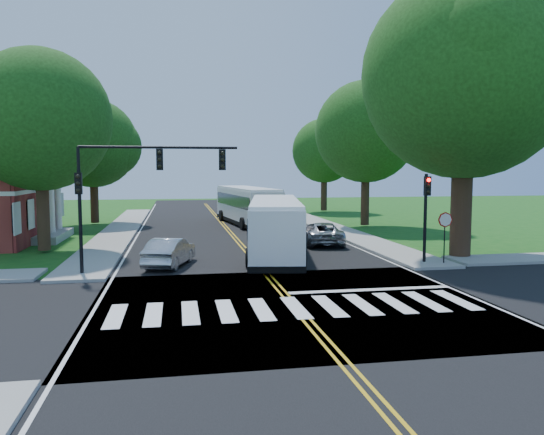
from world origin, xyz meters
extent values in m
plane|color=#134F15|center=(0.00, 0.00, 0.00)|extent=(140.00, 140.00, 0.00)
cube|color=black|center=(0.00, 18.00, 0.01)|extent=(14.00, 96.00, 0.01)
cube|color=black|center=(0.00, 0.00, 0.01)|extent=(60.00, 12.00, 0.01)
cube|color=gold|center=(0.00, 22.00, 0.01)|extent=(0.36, 70.00, 0.01)
cube|color=silver|center=(-6.80, 22.00, 0.01)|extent=(0.12, 70.00, 0.01)
cube|color=silver|center=(6.80, 22.00, 0.01)|extent=(0.12, 70.00, 0.01)
cube|color=silver|center=(0.00, -0.50, 0.02)|extent=(12.60, 3.00, 0.01)
cube|color=silver|center=(3.50, 1.60, 0.02)|extent=(6.60, 0.40, 0.01)
cube|color=gray|center=(-8.30, 25.00, 0.07)|extent=(2.60, 40.00, 0.15)
cube|color=gray|center=(8.30, 25.00, 0.07)|extent=(2.60, 40.00, 0.15)
cylinder|color=black|center=(11.00, 8.00, 3.15)|extent=(1.10, 1.10, 6.00)
sphere|color=#266A1F|center=(11.00, 8.00, 9.66)|extent=(10.80, 10.80, 10.80)
cylinder|color=black|center=(-11.50, 14.00, 2.55)|extent=(0.70, 0.70, 4.80)
sphere|color=#266A1F|center=(-11.50, 14.00, 7.55)|extent=(8.00, 8.00, 8.00)
cylinder|color=black|center=(-11.00, 30.00, 2.35)|extent=(0.70, 0.70, 4.40)
sphere|color=#266A1F|center=(-11.00, 30.00, 7.02)|extent=(7.60, 7.60, 7.60)
cylinder|color=black|center=(11.50, 24.00, 2.65)|extent=(0.70, 0.70, 5.00)
sphere|color=#266A1F|center=(11.50, 24.00, 7.88)|extent=(8.40, 8.40, 8.40)
cylinder|color=black|center=(12.50, 40.00, 2.35)|extent=(0.70, 0.70, 4.40)
sphere|color=#266A1F|center=(12.50, 40.00, 6.89)|extent=(7.20, 7.20, 7.20)
cube|color=silver|center=(-12.40, 20.00, 4.40)|extent=(1.40, 6.00, 0.45)
cube|color=gray|center=(-12.40, 20.00, 0.25)|extent=(1.80, 6.00, 0.50)
cylinder|color=silver|center=(-12.40, 17.80, 2.10)|extent=(0.50, 0.50, 4.20)
cylinder|color=silver|center=(-12.40, 20.00, 2.10)|extent=(0.50, 0.50, 4.20)
cylinder|color=silver|center=(-12.40, 22.20, 2.10)|extent=(0.50, 0.50, 4.20)
cylinder|color=black|center=(-8.20, 6.50, 2.45)|extent=(0.16, 0.16, 4.60)
cube|color=black|center=(-8.20, 6.35, 4.15)|extent=(0.30, 0.22, 0.95)
sphere|color=black|center=(-8.20, 6.21, 4.45)|extent=(0.18, 0.18, 0.18)
cylinder|color=black|center=(-4.70, 6.50, 5.75)|extent=(7.00, 0.12, 0.12)
cube|color=black|center=(-4.70, 6.35, 5.20)|extent=(0.30, 0.22, 0.95)
cube|color=black|center=(-1.90, 6.35, 5.20)|extent=(0.30, 0.22, 0.95)
cylinder|color=black|center=(8.20, 6.50, 2.35)|extent=(0.16, 0.16, 4.40)
cube|color=black|center=(8.20, 6.35, 3.95)|extent=(0.30, 0.22, 0.95)
sphere|color=#FF0A05|center=(8.20, 6.21, 4.25)|extent=(0.18, 0.18, 0.18)
cylinder|color=black|center=(9.00, 6.00, 1.25)|extent=(0.06, 0.06, 2.20)
cylinder|color=#A50A07|center=(9.00, 5.97, 2.30)|extent=(0.76, 0.04, 0.76)
cube|color=white|center=(1.34, 10.50, 1.57)|extent=(4.54, 12.12, 2.76)
cube|color=black|center=(1.34, 10.50, 2.07)|extent=(4.47, 11.31, 0.95)
cube|color=black|center=(2.35, 16.39, 1.92)|extent=(2.44, 0.52, 1.61)
cube|color=orange|center=(2.35, 16.39, 2.82)|extent=(1.70, 0.39, 0.32)
cube|color=black|center=(1.34, 10.50, 0.34)|extent=(4.61, 12.22, 0.30)
cube|color=white|center=(1.34, 10.50, 3.01)|extent=(4.43, 11.76, 0.22)
cylinder|color=black|center=(3.29, 14.13, 0.49)|extent=(0.48, 1.00, 0.96)
cylinder|color=black|center=(0.72, 14.58, 0.49)|extent=(0.48, 1.00, 0.96)
cylinder|color=black|center=(2.01, 6.71, 0.49)|extent=(0.48, 1.00, 0.96)
cylinder|color=black|center=(-0.57, 7.16, 0.49)|extent=(0.48, 1.00, 0.96)
cube|color=white|center=(2.02, 27.27, 1.63)|extent=(4.23, 12.55, 2.87)
cube|color=black|center=(2.02, 27.27, 2.15)|extent=(4.19, 11.70, 0.99)
cube|color=black|center=(1.21, 33.42, 1.99)|extent=(2.54, 0.43, 1.67)
cube|color=orange|center=(1.21, 33.42, 2.93)|extent=(1.77, 0.33, 0.33)
cube|color=black|center=(2.02, 27.27, 0.36)|extent=(4.30, 12.66, 0.31)
cube|color=white|center=(2.02, 27.27, 3.12)|extent=(4.13, 12.18, 0.23)
cylinder|color=black|center=(2.83, 31.47, 0.51)|extent=(0.46, 1.04, 1.00)
cylinder|color=black|center=(0.14, 31.12, 0.51)|extent=(0.46, 1.04, 1.00)
cylinder|color=black|center=(3.85, 23.72, 0.51)|extent=(0.46, 1.04, 1.00)
cylinder|color=black|center=(1.16, 23.37, 0.51)|extent=(0.46, 1.04, 1.00)
imported|color=#B1B4B8|center=(-4.36, 8.27, 0.71)|extent=(2.66, 4.51, 1.41)
imported|color=#A7A9AE|center=(5.16, 14.41, 0.71)|extent=(3.09, 5.34, 1.40)
imported|color=black|center=(4.99, 15.16, 0.64)|extent=(3.24, 4.67, 1.26)
camera|label=1|loc=(-4.00, -17.98, 4.74)|focal=35.00mm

